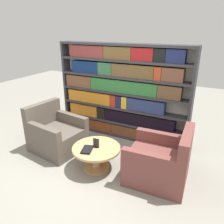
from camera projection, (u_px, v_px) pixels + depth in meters
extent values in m
plane|color=gray|center=(86.00, 170.00, 3.86)|extent=(14.00, 14.00, 0.00)
cube|color=silver|center=(124.00, 91.00, 4.83)|extent=(2.94, 0.05, 2.06)
cube|color=#333338|center=(68.00, 85.00, 5.33)|extent=(0.05, 0.30, 2.06)
cube|color=#333338|center=(192.00, 102.00, 4.11)|extent=(0.05, 0.30, 2.06)
cube|color=#333338|center=(121.00, 134.00, 5.09)|extent=(2.84, 0.30, 0.05)
cube|color=#333338|center=(121.00, 122.00, 4.97)|extent=(2.84, 0.30, 0.05)
cube|color=#333338|center=(122.00, 107.00, 4.85)|extent=(2.84, 0.30, 0.05)
cube|color=#333338|center=(122.00, 93.00, 4.72)|extent=(2.84, 0.30, 0.05)
cube|color=#333338|center=(122.00, 77.00, 4.60)|extent=(2.84, 0.30, 0.05)
cube|color=#333338|center=(122.00, 60.00, 4.47)|extent=(2.84, 0.30, 0.05)
cube|color=#333338|center=(123.00, 44.00, 4.36)|extent=(2.84, 0.30, 0.05)
cube|color=brown|center=(95.00, 123.00, 5.31)|extent=(0.99, 0.20, 0.24)
cube|color=brown|center=(129.00, 131.00, 4.93)|extent=(0.81, 0.20, 0.24)
cube|color=#BD3E23|center=(152.00, 136.00, 4.70)|extent=(0.24, 0.20, 0.24)
cube|color=brown|center=(168.00, 139.00, 4.56)|extent=(0.44, 0.20, 0.24)
cube|color=orange|center=(85.00, 109.00, 5.30)|extent=(0.75, 0.20, 0.26)
cube|color=black|center=(103.00, 112.00, 5.10)|extent=(0.20, 0.20, 0.26)
cube|color=black|center=(138.00, 119.00, 4.72)|extent=(1.57, 0.20, 0.26)
cube|color=orange|center=(90.00, 96.00, 5.11)|extent=(1.11, 0.20, 0.26)
cube|color=#B2321B|center=(114.00, 100.00, 4.84)|extent=(0.13, 0.20, 0.26)
cube|color=navy|center=(120.00, 101.00, 4.78)|extent=(0.12, 0.20, 0.26)
cube|color=gold|center=(125.00, 102.00, 4.73)|extent=(0.12, 0.20, 0.26)
cube|color=navy|center=(146.00, 105.00, 4.53)|extent=(0.80, 0.20, 0.26)
cube|color=brown|center=(80.00, 81.00, 5.09)|extent=(0.66, 0.20, 0.26)
cube|color=#307538|center=(123.00, 86.00, 4.63)|extent=(1.51, 0.20, 0.26)
cube|color=brown|center=(170.00, 92.00, 4.21)|extent=(0.45, 0.20, 0.26)
cube|color=navy|center=(87.00, 67.00, 4.89)|extent=(0.65, 0.20, 0.26)
cube|color=#326843|center=(106.00, 68.00, 4.67)|extent=(0.33, 0.20, 0.26)
cube|color=brown|center=(133.00, 71.00, 4.41)|extent=(0.90, 0.20, 0.26)
cube|color=#B2401F|center=(159.00, 73.00, 4.19)|extent=(0.14, 0.20, 0.26)
cube|color=brown|center=(173.00, 75.00, 4.07)|extent=(0.40, 0.20, 0.26)
cube|color=brown|center=(88.00, 51.00, 4.74)|extent=(0.84, 0.20, 0.25)
cube|color=brown|center=(118.00, 53.00, 4.43)|extent=(0.61, 0.20, 0.25)
cube|color=maroon|center=(143.00, 54.00, 4.21)|extent=(0.44, 0.20, 0.25)
cube|color=black|center=(161.00, 55.00, 4.07)|extent=(0.22, 0.20, 0.25)
cube|color=navy|center=(176.00, 56.00, 3.94)|extent=(0.34, 0.20, 0.25)
cube|color=brown|center=(58.00, 139.00, 4.43)|extent=(1.05, 0.97, 0.46)
cube|color=brown|center=(42.00, 114.00, 4.48)|extent=(0.25, 0.87, 0.47)
cube|color=brown|center=(44.00, 132.00, 3.99)|extent=(0.81, 0.23, 0.21)
cube|color=brown|center=(72.00, 119.00, 4.55)|extent=(0.81, 0.23, 0.21)
cube|color=brown|center=(157.00, 166.00, 3.57)|extent=(0.98, 0.90, 0.46)
cube|color=brown|center=(186.00, 147.00, 3.24)|extent=(0.18, 0.86, 0.47)
cube|color=brown|center=(159.00, 138.00, 3.78)|extent=(0.81, 0.16, 0.21)
cube|color=brown|center=(148.00, 160.00, 3.16)|extent=(0.81, 0.16, 0.21)
cylinder|color=tan|center=(97.00, 159.00, 3.85)|extent=(0.15, 0.15, 0.38)
cylinder|color=tan|center=(97.00, 167.00, 3.91)|extent=(0.46, 0.46, 0.03)
cylinder|color=tan|center=(96.00, 148.00, 3.77)|extent=(0.84, 0.84, 0.04)
cube|color=black|center=(96.00, 147.00, 3.76)|extent=(0.07, 0.06, 0.01)
cube|color=#2D2D2D|center=(96.00, 143.00, 3.73)|extent=(0.11, 0.01, 0.17)
cube|color=black|center=(87.00, 150.00, 3.66)|extent=(0.23, 0.29, 0.03)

